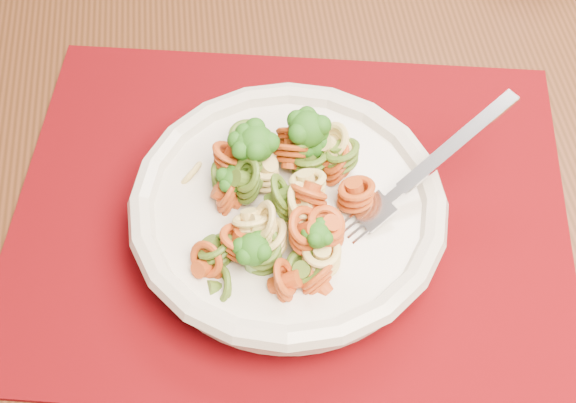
% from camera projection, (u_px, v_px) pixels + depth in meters
% --- Properties ---
extents(dining_table, '(1.46, 1.24, 0.69)m').
position_uv_depth(dining_table, '(277.00, 197.00, 0.78)').
color(dining_table, '#4F2916').
rests_on(dining_table, ground).
extents(placemat, '(0.51, 0.44, 0.00)m').
position_uv_depth(placemat, '(291.00, 212.00, 0.64)').
color(placemat, '#560309').
rests_on(placemat, dining_table).
extents(pasta_bowl, '(0.24, 0.24, 0.05)m').
position_uv_depth(pasta_bowl, '(288.00, 210.00, 0.61)').
color(pasta_bowl, beige).
rests_on(pasta_bowl, placemat).
extents(pasta_broccoli_heap, '(0.20, 0.20, 0.06)m').
position_uv_depth(pasta_broccoli_heap, '(288.00, 197.00, 0.59)').
color(pasta_broccoli_heap, '#E9D273').
rests_on(pasta_broccoli_heap, pasta_bowl).
extents(fork, '(0.13, 0.16, 0.08)m').
position_uv_depth(fork, '(375.00, 211.00, 0.58)').
color(fork, silver).
rests_on(fork, pasta_bowl).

